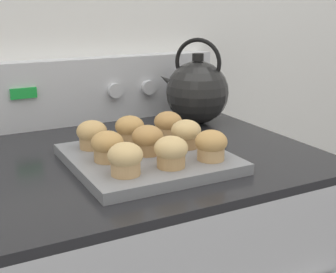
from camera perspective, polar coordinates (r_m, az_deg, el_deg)
The scene contains 13 objects.
wall_back at distance 1.34m, azimuth -11.09°, elevation 13.73°, with size 8.00×0.05×2.40m.
control_panel at distance 1.31m, azimuth -9.89°, elevation 5.53°, with size 0.77×0.07×0.18m.
muffin_pan at distance 0.98m, azimuth -2.33°, elevation -2.69°, with size 0.31×0.31×0.02m.
muffin_r0_c0 at distance 0.85m, azimuth -5.22°, elevation -2.72°, with size 0.06×0.06×0.06m.
muffin_r0_c1 at distance 0.88m, azimuth 0.37°, elevation -1.86°, with size 0.06×0.06×0.06m.
muffin_r0_c2 at distance 0.93m, azimuth 5.27°, elevation -1.04°, with size 0.06×0.06×0.06m.
muffin_r1_c0 at distance 0.93m, azimuth -7.40°, elevation -1.16°, with size 0.06×0.06×0.06m.
muffin_r1_c1 at distance 0.96m, azimuth -2.29°, elevation -0.36°, with size 0.06×0.06×0.06m.
muffin_r1_c2 at distance 1.00m, azimuth 2.21°, elevation 0.35°, with size 0.06×0.06×0.06m.
muffin_r2_c0 at distance 1.01m, azimuth -9.26°, elevation 0.26°, with size 0.06×0.06×0.06m.
muffin_r2_c1 at distance 1.04m, azimuth -4.60°, elevation 0.91°, with size 0.06×0.06×0.06m.
muffin_r2_c2 at distance 1.08m, azimuth 0.00°, elevation 1.48°, with size 0.06×0.06×0.06m.
tea_kettle at distance 1.28m, azimuth 3.53°, elevation 5.53°, with size 0.17×0.19×0.23m.
Camera 1 is at (-0.39, -0.57, 1.25)m, focal length 50.00 mm.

